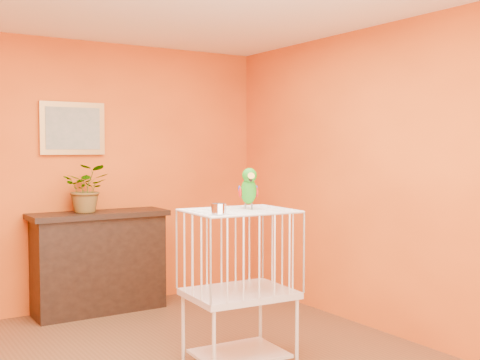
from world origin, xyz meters
TOP-DOWN VIEW (x-y plane):
  - room_shell at (0.00, 0.00)m, footprint 4.50×4.50m
  - console_cabinet at (0.18, 2.02)m, footprint 1.29×0.46m
  - potted_plant at (0.07, 2.04)m, footprint 0.56×0.58m
  - framed_picture at (0.00, 2.22)m, footprint 0.62×0.04m
  - birdcage at (0.53, 0.09)m, footprint 0.76×0.60m
  - feed_cup at (0.26, -0.08)m, footprint 0.10×0.10m
  - parrot at (0.64, 0.13)m, footprint 0.17×0.27m

SIDE VIEW (x-z plane):
  - console_cabinet at x=0.18m, z-range 0.00..0.96m
  - birdcage at x=0.53m, z-range 0.02..1.14m
  - potted_plant at x=0.07m, z-range 0.96..1.31m
  - feed_cup at x=0.26m, z-range 1.13..1.20m
  - parrot at x=0.64m, z-range 1.12..1.42m
  - room_shell at x=0.00m, z-range -0.67..3.83m
  - framed_picture at x=0.00m, z-range 1.50..2.00m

